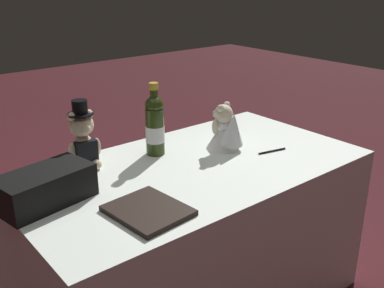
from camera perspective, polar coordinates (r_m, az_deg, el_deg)
name	(u,v)px	position (r m, az deg, el deg)	size (l,w,h in m)	color
reception_table	(192,239)	(2.14, 0.00, -11.85)	(1.53, 0.83, 0.74)	white
teddy_bear_groom	(83,140)	(1.95, -13.51, 0.53)	(0.14, 0.13, 0.30)	beige
teddy_bear_bride	(226,130)	(2.12, 4.29, 1.80)	(0.17, 0.21, 0.22)	white
champagne_bottle	(155,125)	(2.05, -4.70, 2.46)	(0.09, 0.09, 0.33)	#2B3C13
signing_pen	(271,151)	(2.14, 9.94, -0.88)	(0.15, 0.04, 0.01)	black
gift_case_black	(45,187)	(1.72, -18.03, -5.19)	(0.36, 0.24, 0.12)	black
guestbook	(148,210)	(1.60, -5.54, -8.33)	(0.23, 0.27, 0.02)	black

